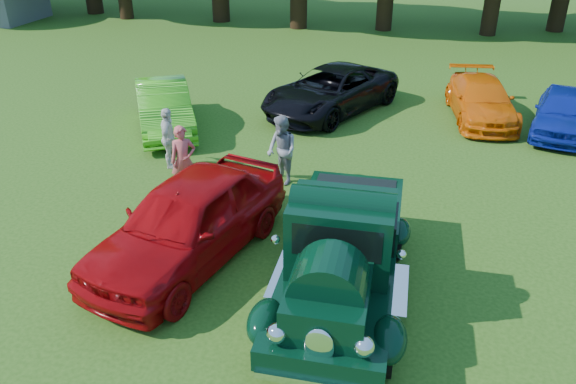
% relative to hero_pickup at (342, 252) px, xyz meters
% --- Properties ---
extents(ground, '(120.00, 120.00, 0.00)m').
position_rel_hero_pickup_xyz_m(ground, '(-0.44, -0.14, -0.86)').
color(ground, '#254B11').
rests_on(ground, ground).
extents(hero_pickup, '(2.37, 5.09, 1.99)m').
position_rel_hero_pickup_xyz_m(hero_pickup, '(0.00, 0.00, 0.00)').
color(hero_pickup, black).
rests_on(hero_pickup, ground).
extents(red_convertible, '(3.18, 5.19, 1.65)m').
position_rel_hero_pickup_xyz_m(red_convertible, '(-2.98, 0.50, -0.04)').
color(red_convertible, '#9B0609').
rests_on(red_convertible, ground).
extents(back_car_lime, '(3.33, 4.48, 1.41)m').
position_rel_hero_pickup_xyz_m(back_car_lime, '(-6.24, 6.81, -0.16)').
color(back_car_lime, green).
rests_on(back_car_lime, ground).
extents(back_car_black, '(4.50, 5.69, 1.44)m').
position_rel_hero_pickup_xyz_m(back_car_black, '(-1.61, 9.45, -0.14)').
color(back_car_black, black).
rests_on(back_car_black, ground).
extents(back_car_orange, '(2.23, 4.45, 1.24)m').
position_rel_hero_pickup_xyz_m(back_car_orange, '(3.11, 9.83, -0.24)').
color(back_car_orange, '#E25D07').
rests_on(back_car_orange, ground).
extents(back_car_blue, '(2.46, 4.12, 1.31)m').
position_rel_hero_pickup_xyz_m(back_car_blue, '(5.37, 9.08, -0.21)').
color(back_car_blue, navy).
rests_on(back_car_blue, ground).
extents(spectator_pink, '(0.72, 0.66, 1.66)m').
position_rel_hero_pickup_xyz_m(spectator_pink, '(-4.11, 3.07, -0.03)').
color(spectator_pink, '#BA4C4D').
rests_on(spectator_pink, ground).
extents(spectator_grey, '(1.04, 1.04, 1.70)m').
position_rel_hero_pickup_xyz_m(spectator_grey, '(-1.99, 4.06, -0.01)').
color(spectator_grey, gray).
rests_on(spectator_grey, ground).
extents(spectator_white, '(0.61, 1.00, 1.59)m').
position_rel_hero_pickup_xyz_m(spectator_white, '(-5.02, 4.31, -0.07)').
color(spectator_white, silver).
rests_on(spectator_white, ground).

